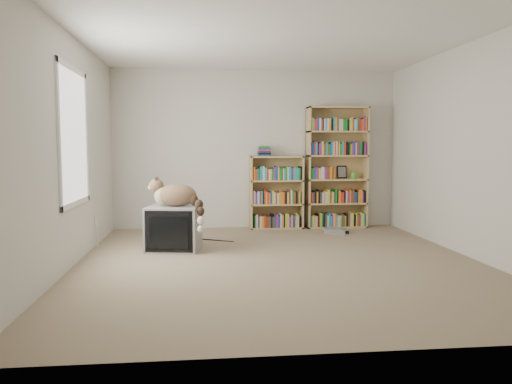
{
  "coord_description": "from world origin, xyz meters",
  "views": [
    {
      "loc": [
        -0.85,
        -5.44,
        1.28
      ],
      "look_at": [
        -0.16,
        1.0,
        0.7
      ],
      "focal_mm": 35.0,
      "sensor_mm": 36.0,
      "label": 1
    }
  ],
  "objects": [
    {
      "name": "floor_cables",
      "position": [
        -0.27,
        1.57,
        0.0
      ],
      "size": [
        1.2,
        0.7,
        0.01
      ],
      "primitive_type": null,
      "color": "black",
      "rests_on": "floor"
    },
    {
      "name": "green_mug",
      "position": [
        1.56,
        2.34,
        0.84
      ],
      "size": [
        0.1,
        0.1,
        0.11
      ],
      "primitive_type": "cylinder",
      "color": "#47992B",
      "rests_on": "bookcase_tall"
    },
    {
      "name": "wall_outlet",
      "position": [
        -2.24,
        1.17,
        0.32
      ],
      "size": [
        0.01,
        0.08,
        0.13
      ],
      "primitive_type": "cube",
      "color": "silver",
      "rests_on": "wall_left"
    },
    {
      "name": "floor",
      "position": [
        0.0,
        0.0,
        0.0
      ],
      "size": [
        4.5,
        5.0,
        0.01
      ],
      "primitive_type": "cube",
      "color": "gray",
      "rests_on": "ground"
    },
    {
      "name": "wall_left",
      "position": [
        -2.25,
        0.0,
        1.25
      ],
      "size": [
        0.02,
        5.0,
        2.5
      ],
      "primitive_type": "cube",
      "color": "beige",
      "rests_on": "floor"
    },
    {
      "name": "dvd_player",
      "position": [
        1.12,
        1.78,
        0.04
      ],
      "size": [
        0.38,
        0.33,
        0.07
      ],
      "primitive_type": "cube",
      "rotation": [
        0.0,
        0.0,
        -0.38
      ],
      "color": "#A5A5AA",
      "rests_on": "floor"
    },
    {
      "name": "wall_right",
      "position": [
        2.25,
        0.0,
        1.25
      ],
      "size": [
        0.02,
        5.0,
        2.5
      ],
      "primitive_type": "cube",
      "color": "beige",
      "rests_on": "floor"
    },
    {
      "name": "window",
      "position": [
        -2.24,
        0.2,
        1.4
      ],
      "size": [
        0.02,
        1.22,
        1.52
      ],
      "primitive_type": "cube",
      "color": "white",
      "rests_on": "wall_left"
    },
    {
      "name": "ceiling",
      "position": [
        0.0,
        0.0,
        2.5
      ],
      "size": [
        4.5,
        5.0,
        0.02
      ],
      "primitive_type": "cube",
      "color": "white",
      "rests_on": "wall_back"
    },
    {
      "name": "wall_front",
      "position": [
        0.0,
        -2.5,
        1.25
      ],
      "size": [
        4.5,
        0.02,
        2.5
      ],
      "primitive_type": "cube",
      "color": "beige",
      "rests_on": "floor"
    },
    {
      "name": "cat",
      "position": [
        -1.14,
        0.78,
        0.65
      ],
      "size": [
        0.74,
        0.64,
        0.61
      ],
      "rotation": [
        0.0,
        0.0,
        -0.14
      ],
      "color": "#3B2618",
      "rests_on": "crt_tv"
    },
    {
      "name": "crt_tv",
      "position": [
        -1.21,
        0.83,
        0.27
      ],
      "size": [
        0.71,
        0.66,
        0.55
      ],
      "rotation": [
        0.0,
        0.0,
        -0.16
      ],
      "color": "gray",
      "rests_on": "floor"
    },
    {
      "name": "book_stack",
      "position": [
        0.11,
        2.33,
        1.23
      ],
      "size": [
        0.19,
        0.25,
        0.16
      ],
      "primitive_type": "cube",
      "color": "red",
      "rests_on": "bookcase_short"
    },
    {
      "name": "wall_back",
      "position": [
        0.0,
        2.5,
        1.25
      ],
      "size": [
        4.5,
        0.02,
        2.5
      ],
      "primitive_type": "cube",
      "color": "beige",
      "rests_on": "floor"
    },
    {
      "name": "bookcase_short",
      "position": [
        0.31,
        2.36,
        0.53
      ],
      "size": [
        0.83,
        0.3,
        1.15
      ],
      "color": "tan",
      "rests_on": "floor"
    },
    {
      "name": "bookcase_tall",
      "position": [
        1.29,
        2.36,
        0.91
      ],
      "size": [
        0.96,
        0.3,
        1.92
      ],
      "color": "tan",
      "rests_on": "floor"
    },
    {
      "name": "framed_print",
      "position": [
        1.4,
        2.44,
        0.89
      ],
      "size": [
        0.16,
        0.05,
        0.21
      ],
      "primitive_type": "cube",
      "rotation": [
        -0.17,
        0.0,
        0.0
      ],
      "color": "black",
      "rests_on": "bookcase_tall"
    }
  ]
}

